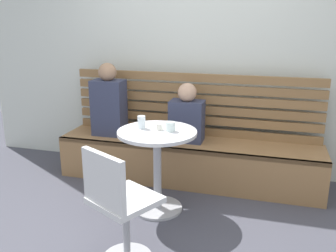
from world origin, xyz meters
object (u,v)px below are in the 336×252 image
(cafe_table, at_px, (157,155))
(white_chair, at_px, (118,204))
(booth_bench, at_px, (188,161))
(cup_espresso_small, at_px, (159,127))
(person_adult, at_px, (109,103))
(cup_water_clear, at_px, (142,122))
(person_child_left, at_px, (187,116))
(cup_glass_short, at_px, (171,127))

(cafe_table, height_order, white_chair, white_chair)
(booth_bench, xyz_separation_m, cup_espresso_small, (-0.11, -0.64, 0.55))
(cafe_table, bearing_deg, person_adult, 138.34)
(cup_espresso_small, bearing_deg, cup_water_clear, 178.98)
(person_adult, bearing_deg, white_chair, -63.68)
(person_child_left, height_order, cup_espresso_small, person_child_left)
(cup_espresso_small, bearing_deg, white_chair, -92.31)
(booth_bench, distance_m, cup_glass_short, 0.86)
(white_chair, distance_m, person_adult, 1.68)
(cafe_table, height_order, person_child_left, person_child_left)
(person_child_left, bearing_deg, white_chair, -94.71)
(white_chair, distance_m, cup_glass_short, 0.89)
(booth_bench, xyz_separation_m, cup_glass_short, (-0.01, -0.65, 0.56))
(booth_bench, distance_m, person_child_left, 0.48)
(white_chair, distance_m, cup_espresso_small, 0.89)
(booth_bench, relative_size, cafe_table, 3.65)
(cafe_table, relative_size, person_child_left, 1.23)
(cafe_table, xyz_separation_m, cup_espresso_small, (0.01, 0.03, 0.25))
(cafe_table, relative_size, cup_water_clear, 6.73)
(cafe_table, xyz_separation_m, white_chair, (-0.02, -0.81, -0.05))
(person_child_left, height_order, cup_glass_short, person_child_left)
(person_child_left, bearing_deg, cup_water_clear, -111.16)
(person_adult, bearing_deg, booth_bench, 0.02)
(cup_water_clear, bearing_deg, booth_bench, 67.01)
(person_adult, bearing_deg, cafe_table, -41.66)
(white_chair, bearing_deg, person_child_left, 85.29)
(cup_glass_short, distance_m, cup_espresso_small, 0.10)
(person_child_left, bearing_deg, cafe_table, -98.42)
(cafe_table, relative_size, cup_glass_short, 9.25)
(white_chair, xyz_separation_m, cup_espresso_small, (0.03, 0.84, 0.30))
(cafe_table, distance_m, person_adult, 1.04)
(cafe_table, distance_m, cup_glass_short, 0.29)
(person_adult, relative_size, cup_espresso_small, 13.84)
(white_chair, height_order, person_adult, person_adult)
(booth_bench, xyz_separation_m, person_adult, (-0.87, -0.00, 0.57))
(booth_bench, xyz_separation_m, person_child_left, (-0.02, 0.01, 0.48))
(cafe_table, xyz_separation_m, person_child_left, (0.10, 0.68, 0.19))
(cup_water_clear, relative_size, cup_glass_short, 1.38)
(booth_bench, relative_size, cup_espresso_small, 48.21)
(cup_water_clear, bearing_deg, person_adult, 133.39)
(cafe_table, bearing_deg, cup_water_clear, 167.66)
(cafe_table, bearing_deg, white_chair, -91.53)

